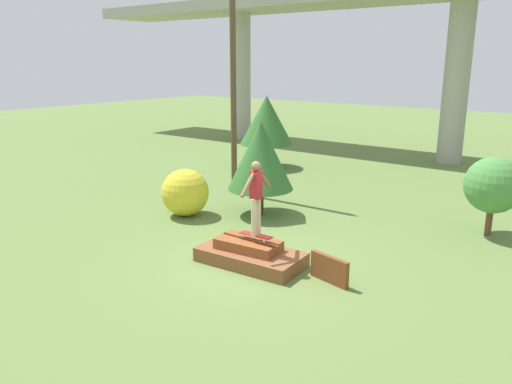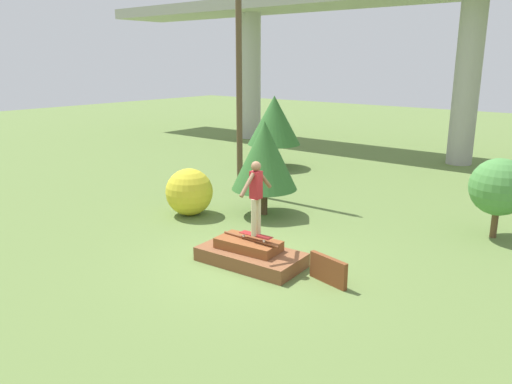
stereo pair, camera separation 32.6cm
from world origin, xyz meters
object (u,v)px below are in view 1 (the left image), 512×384
utility_pole (233,74)px  tree_mid_back (260,156)px  skater (256,193)px  bush_yellow_flowering (185,193)px  tree_behind_right (493,185)px  skateboard (256,235)px  tree_behind_left (267,120)px

utility_pole → tree_mid_back: bearing=-33.2°
skater → bush_yellow_flowering: size_ratio=1.20×
utility_pole → tree_behind_right: bearing=5.3°
skateboard → tree_mid_back: bearing=125.3°
tree_behind_right → tree_mid_back: 6.34m
skateboard → tree_mid_back: 3.96m
skater → tree_mid_back: size_ratio=0.60×
tree_behind_right → bush_yellow_flowering: 8.50m
skateboard → tree_mid_back: tree_mid_back is taller
utility_pole → tree_behind_right: utility_pole is taller
tree_mid_back → utility_pole: bearing=146.8°
tree_behind_left → bush_yellow_flowering: 7.52m
skater → bush_yellow_flowering: 4.36m
skater → tree_mid_back: tree_mid_back is taller
tree_behind_left → tree_behind_right: bearing=-19.2°
utility_pole → bush_yellow_flowering: size_ratio=5.58×
tree_behind_right → bush_yellow_flowering: size_ratio=1.49×
skateboard → utility_pole: (-4.42, 4.55, 3.38)m
utility_pole → tree_mid_back: (2.23, -1.46, -2.26)m
skater → tree_behind_left: 10.65m
skateboard → skater: (0.00, -0.00, 0.99)m
tree_behind_left → skateboard: bearing=-55.1°
tree_behind_left → tree_behind_right: (9.82, -3.41, -0.68)m
tree_behind_left → tree_mid_back: bearing=-55.3°
skateboard → bush_yellow_flowering: size_ratio=0.59×
utility_pole → tree_mid_back: size_ratio=2.80×
tree_behind_left → tree_behind_right: tree_behind_left is taller
utility_pole → tree_behind_left: bearing=111.8°
bush_yellow_flowering → skateboard: bearing=-22.9°
tree_behind_left → tree_mid_back: size_ratio=1.09×
tree_mid_back → skater: bearing=-54.7°
tree_behind_left → utility_pole: bearing=-68.2°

